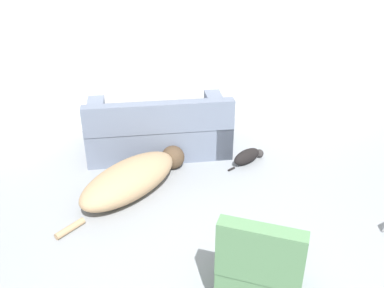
# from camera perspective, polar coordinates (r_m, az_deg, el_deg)

# --- Properties ---
(wall_back) EXTENTS (6.85, 0.06, 2.74)m
(wall_back) POSITION_cam_1_polar(r_m,az_deg,el_deg) (5.59, -2.39, 15.76)
(wall_back) COLOR silver
(wall_back) RESTS_ON ground_plane
(couch) EXTENTS (1.74, 1.01, 0.75)m
(couch) POSITION_cam_1_polar(r_m,az_deg,el_deg) (5.26, -4.52, 1.93)
(couch) COLOR slate
(couch) RESTS_ON ground_plane
(dog) EXTENTS (1.43, 1.26, 0.35)m
(dog) POSITION_cam_1_polar(r_m,az_deg,el_deg) (4.48, -7.91, -4.50)
(dog) COLOR #A38460
(dog) RESTS_ON ground_plane
(cat) EXTENTS (0.53, 0.33, 0.18)m
(cat) POSITION_cam_1_polar(r_m,az_deg,el_deg) (5.04, 7.45, -1.64)
(cat) COLOR black
(cat) RESTS_ON ground_plane
(side_chair) EXTENTS (0.82, 0.84, 0.83)m
(side_chair) POSITION_cam_1_polar(r_m,az_deg,el_deg) (3.32, 9.29, -16.18)
(side_chair) COLOR #4C754C
(side_chair) RESTS_ON ground_plane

